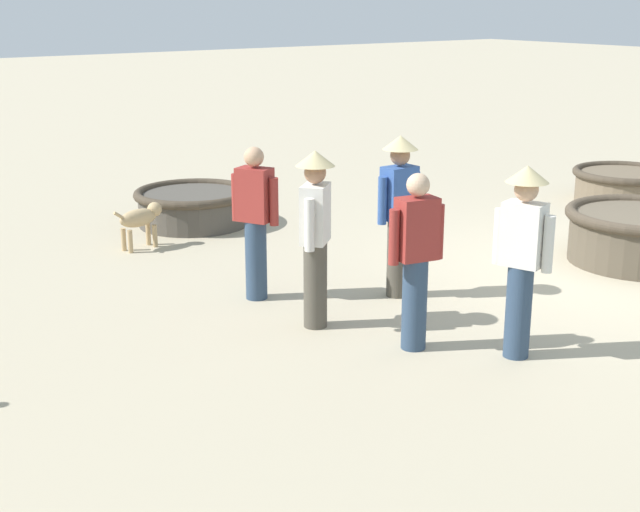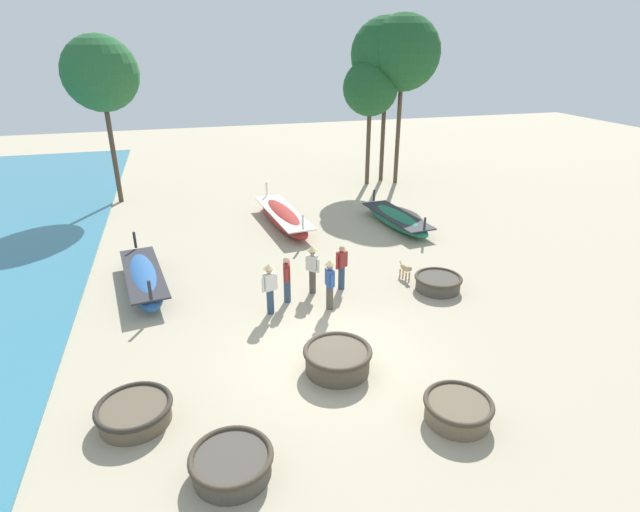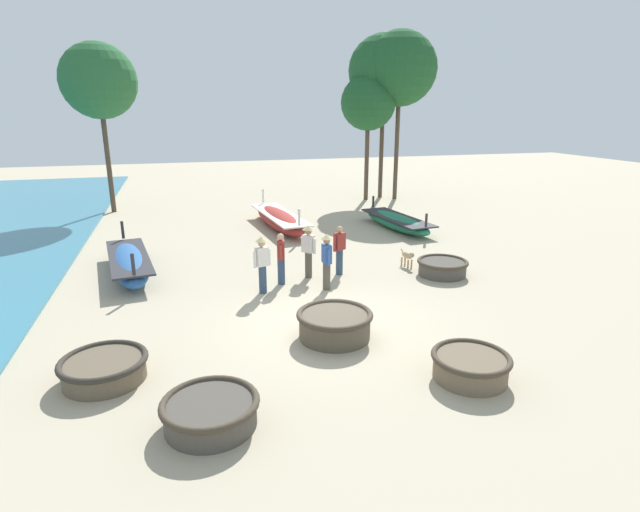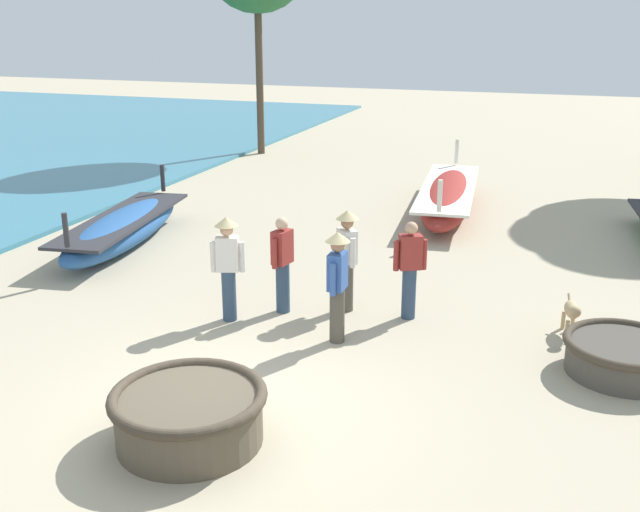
{
  "view_description": "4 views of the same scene",
  "coord_description": "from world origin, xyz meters",
  "px_view_note": "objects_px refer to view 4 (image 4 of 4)",
  "views": [
    {
      "loc": [
        -5.94,
        8.23,
        3.0
      ],
      "look_at": [
        -0.19,
        4.09,
        0.92
      ],
      "focal_mm": 50.0,
      "sensor_mm": 36.0,
      "label": 1
    },
    {
      "loc": [
        -3.33,
        -10.69,
        7.76
      ],
      "look_at": [
        0.89,
        4.21,
        1.06
      ],
      "focal_mm": 28.0,
      "sensor_mm": 36.0,
      "label": 2
    },
    {
      "loc": [
        -3.21,
        -10.67,
        5.1
      ],
      "look_at": [
        0.71,
        3.18,
        0.81
      ],
      "focal_mm": 28.0,
      "sensor_mm": 36.0,
      "label": 3
    },
    {
      "loc": [
        3.77,
        -7.1,
        4.58
      ],
      "look_at": [
        0.2,
        3.16,
        1.05
      ],
      "focal_mm": 42.0,
      "sensor_mm": 36.0,
      "label": 4
    }
  ],
  "objects_px": {
    "long_boat_white_hull": "(448,196)",
    "dog": "(572,312)",
    "coracle_upturned": "(189,414)",
    "fisherman_crouching": "(347,254)",
    "coracle_beside_post": "(624,355)",
    "long_boat_blue_hull": "(123,228)",
    "fisherman_hauling": "(337,280)",
    "fisherman_by_coracle": "(410,268)",
    "fisherman_standing_right": "(282,262)",
    "fisherman_standing_left": "(228,262)"
  },
  "relations": [
    {
      "from": "long_boat_white_hull",
      "to": "long_boat_blue_hull",
      "type": "bearing_deg",
      "value": -140.02
    },
    {
      "from": "long_boat_blue_hull",
      "to": "fisherman_standing_left",
      "type": "relative_size",
      "value": 2.97
    },
    {
      "from": "coracle_upturned",
      "to": "fisherman_hauling",
      "type": "bearing_deg",
      "value": 76.78
    },
    {
      "from": "coracle_beside_post",
      "to": "coracle_upturned",
      "type": "relative_size",
      "value": 0.91
    },
    {
      "from": "coracle_upturned",
      "to": "dog",
      "type": "bearing_deg",
      "value": 48.5
    },
    {
      "from": "fisherman_standing_left",
      "to": "fisherman_hauling",
      "type": "distance_m",
      "value": 1.85
    },
    {
      "from": "fisherman_standing_right",
      "to": "dog",
      "type": "relative_size",
      "value": 2.31
    },
    {
      "from": "long_boat_blue_hull",
      "to": "fisherman_hauling",
      "type": "xyz_separation_m",
      "value": [
        5.64,
        -3.1,
        0.59
      ]
    },
    {
      "from": "coracle_upturned",
      "to": "fisherman_crouching",
      "type": "height_order",
      "value": "fisherman_crouching"
    },
    {
      "from": "coracle_beside_post",
      "to": "fisherman_standing_right",
      "type": "distance_m",
      "value": 5.15
    },
    {
      "from": "fisherman_crouching",
      "to": "dog",
      "type": "xyz_separation_m",
      "value": [
        3.45,
        0.16,
        -0.59
      ]
    },
    {
      "from": "long_boat_blue_hull",
      "to": "coracle_beside_post",
      "type": "bearing_deg",
      "value": -16.48
    },
    {
      "from": "fisherman_by_coracle",
      "to": "fisherman_standing_right",
      "type": "height_order",
      "value": "same"
    },
    {
      "from": "long_boat_white_hull",
      "to": "fisherman_standing_left",
      "type": "xyz_separation_m",
      "value": [
        -2.05,
        -7.8,
        0.57
      ]
    },
    {
      "from": "long_boat_white_hull",
      "to": "fisherman_standing_left",
      "type": "relative_size",
      "value": 3.53
    },
    {
      "from": "fisherman_by_coracle",
      "to": "fisherman_standing_right",
      "type": "xyz_separation_m",
      "value": [
        -1.96,
        -0.41,
        0.0
      ]
    },
    {
      "from": "fisherman_hauling",
      "to": "dog",
      "type": "xyz_separation_m",
      "value": [
        3.22,
        1.36,
        -0.59
      ]
    },
    {
      "from": "fisherman_standing_right",
      "to": "fisherman_standing_left",
      "type": "bearing_deg",
      "value": -137.98
    },
    {
      "from": "fisherman_by_coracle",
      "to": "fisherman_hauling",
      "type": "xyz_separation_m",
      "value": [
        -0.78,
        -1.22,
        0.12
      ]
    },
    {
      "from": "long_boat_blue_hull",
      "to": "fisherman_by_coracle",
      "type": "bearing_deg",
      "value": -16.34
    },
    {
      "from": "long_boat_blue_hull",
      "to": "fisherman_by_coracle",
      "type": "xyz_separation_m",
      "value": [
        6.43,
        -1.88,
        0.47
      ]
    },
    {
      "from": "dog",
      "to": "fisherman_standing_right",
      "type": "bearing_deg",
      "value": -172.87
    },
    {
      "from": "fisherman_crouching",
      "to": "dog",
      "type": "distance_m",
      "value": 3.5
    },
    {
      "from": "fisherman_by_coracle",
      "to": "long_boat_white_hull",
      "type": "bearing_deg",
      "value": 94.82
    },
    {
      "from": "long_boat_blue_hull",
      "to": "fisherman_standing_right",
      "type": "relative_size",
      "value": 3.16
    },
    {
      "from": "fisherman_crouching",
      "to": "fisherman_standing_left",
      "type": "height_order",
      "value": "same"
    },
    {
      "from": "fisherman_standing_right",
      "to": "fisherman_crouching",
      "type": "distance_m",
      "value": 1.03
    },
    {
      "from": "long_boat_white_hull",
      "to": "dog",
      "type": "distance_m",
      "value": 7.3
    },
    {
      "from": "coracle_beside_post",
      "to": "coracle_upturned",
      "type": "bearing_deg",
      "value": -143.97
    },
    {
      "from": "long_boat_blue_hull",
      "to": "fisherman_standing_left",
      "type": "xyz_separation_m",
      "value": [
        3.81,
        -2.89,
        0.59
      ]
    },
    {
      "from": "fisherman_crouching",
      "to": "fisherman_hauling",
      "type": "xyz_separation_m",
      "value": [
        0.23,
        -1.2,
        0.0
      ]
    },
    {
      "from": "long_boat_white_hull",
      "to": "fisherman_by_coracle",
      "type": "distance_m",
      "value": 6.83
    },
    {
      "from": "fisherman_standing_right",
      "to": "fisherman_crouching",
      "type": "relative_size",
      "value": 0.94
    },
    {
      "from": "coracle_upturned",
      "to": "long_boat_blue_hull",
      "type": "distance_m",
      "value": 7.91
    },
    {
      "from": "coracle_upturned",
      "to": "coracle_beside_post",
      "type": "bearing_deg",
      "value": 36.03
    },
    {
      "from": "long_boat_white_hull",
      "to": "fisherman_standing_right",
      "type": "relative_size",
      "value": 3.76
    },
    {
      "from": "fisherman_standing_right",
      "to": "fisherman_by_coracle",
      "type": "bearing_deg",
      "value": 11.73
    },
    {
      "from": "coracle_upturned",
      "to": "fisherman_hauling",
      "type": "distance_m",
      "value": 3.24
    },
    {
      "from": "coracle_beside_post",
      "to": "long_boat_white_hull",
      "type": "xyz_separation_m",
      "value": [
        -3.7,
        7.74,
        0.12
      ]
    },
    {
      "from": "long_boat_white_hull",
      "to": "dog",
      "type": "relative_size",
      "value": 8.69
    },
    {
      "from": "long_boat_blue_hull",
      "to": "fisherman_by_coracle",
      "type": "height_order",
      "value": "fisherman_by_coracle"
    },
    {
      "from": "fisherman_standing_right",
      "to": "fisherman_crouching",
      "type": "height_order",
      "value": "fisherman_crouching"
    },
    {
      "from": "fisherman_by_coracle",
      "to": "fisherman_hauling",
      "type": "relative_size",
      "value": 0.94
    },
    {
      "from": "long_boat_white_hull",
      "to": "coracle_beside_post",
      "type": "bearing_deg",
      "value": -64.44
    },
    {
      "from": "long_boat_blue_hull",
      "to": "fisherman_standing_left",
      "type": "distance_m",
      "value": 4.82
    },
    {
      "from": "coracle_beside_post",
      "to": "fisherman_standing_right",
      "type": "relative_size",
      "value": 1.02
    },
    {
      "from": "fisherman_standing_right",
      "to": "fisherman_crouching",
      "type": "bearing_deg",
      "value": 22.4
    },
    {
      "from": "fisherman_standing_left",
      "to": "fisherman_hauling",
      "type": "height_order",
      "value": "same"
    },
    {
      "from": "fisherman_standing_right",
      "to": "dog",
      "type": "xyz_separation_m",
      "value": [
        4.39,
        0.55,
        -0.46
      ]
    },
    {
      "from": "fisherman_crouching",
      "to": "fisherman_hauling",
      "type": "distance_m",
      "value": 1.22
    }
  ]
}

